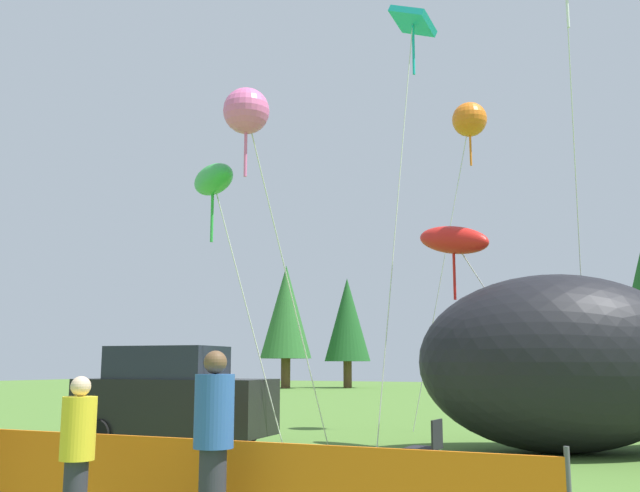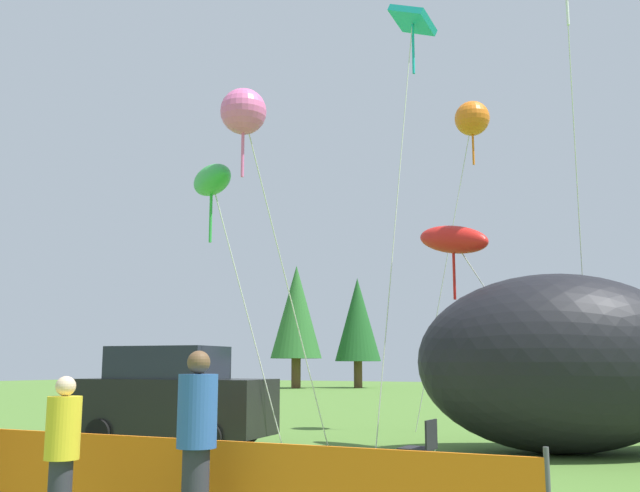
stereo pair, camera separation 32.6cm
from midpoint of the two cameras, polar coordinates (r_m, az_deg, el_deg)
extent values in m
plane|color=#4C752D|center=(11.85, -2.99, -17.77)|extent=(120.00, 120.00, 0.00)
cube|color=black|center=(15.99, -10.95, -12.47)|extent=(4.38, 2.13, 1.16)
cube|color=#1E232D|center=(16.07, -11.50, -9.12)|extent=(2.48, 1.77, 0.70)
cylinder|color=black|center=(16.12, -5.38, -14.48)|extent=(0.61, 0.30, 0.59)
cylinder|color=black|center=(14.69, -8.16, -14.92)|extent=(0.61, 0.30, 0.59)
cylinder|color=black|center=(17.39, -13.41, -13.90)|extent=(0.61, 0.30, 0.59)
cylinder|color=black|center=(16.09, -16.64, -14.15)|extent=(0.61, 0.30, 0.59)
cube|color=black|center=(11.57, 8.62, -15.72)|extent=(0.51, 0.51, 0.03)
cube|color=black|center=(11.46, 9.72, -14.64)|extent=(0.05, 0.47, 0.44)
cylinder|color=#A5A5AD|center=(11.48, 7.25, -16.89)|extent=(0.02, 0.02, 0.43)
cylinder|color=#A5A5AD|center=(11.86, 8.04, -16.63)|extent=(0.02, 0.02, 0.43)
cylinder|color=#A5A5AD|center=(11.33, 9.29, -16.94)|extent=(0.02, 0.02, 0.43)
cylinder|color=#A5A5AD|center=(11.72, 10.02, -16.67)|extent=(0.02, 0.02, 0.43)
ellipsoid|color=black|center=(15.06, 19.10, -8.79)|extent=(6.47, 5.44, 3.51)
ellipsoid|color=white|center=(15.08, 19.27, -11.79)|extent=(4.29, 3.84, 1.58)
cube|color=orange|center=(8.82, -15.10, -17.34)|extent=(9.56, 0.39, 0.91)
cylinder|color=yellow|center=(7.91, -18.71, -13.60)|extent=(0.35, 0.35, 0.63)
sphere|color=beige|center=(7.89, -18.55, -10.58)|extent=(0.21, 0.21, 0.21)
cylinder|color=#2D59A5|center=(7.50, -8.53, -12.90)|extent=(0.40, 0.40, 0.73)
sphere|color=brown|center=(7.49, -8.44, -9.19)|extent=(0.24, 0.24, 0.24)
cylinder|color=silver|center=(14.80, -5.21, -5.47)|extent=(0.96, 1.47, 5.48)
ellipsoid|color=green|center=(14.91, -8.04, 5.22)|extent=(2.08, 1.86, 0.86)
cylinder|color=green|center=(14.75, -8.11, 2.59)|extent=(0.06, 0.06, 1.20)
cylinder|color=silver|center=(15.97, 16.33, -7.37)|extent=(2.38, 1.63, 4.40)
ellipsoid|color=red|center=(15.69, 11.19, 0.51)|extent=(2.01, 1.32, 1.07)
cylinder|color=red|center=(15.58, 11.27, -2.02)|extent=(0.06, 0.06, 1.20)
cylinder|color=silver|center=(14.41, -1.95, -3.29)|extent=(0.37, 2.96, 6.53)
sphere|color=pink|center=(14.01, -5.47, 10.67)|extent=(0.89, 0.89, 0.89)
cylinder|color=pink|center=(13.78, -5.52, 7.94)|extent=(0.06, 0.06, 1.20)
cylinder|color=silver|center=(19.20, 10.42, -1.99)|extent=(1.69, 0.43, 8.33)
sphere|color=orange|center=(20.13, 12.53, 9.93)|extent=(0.94, 0.94, 0.94)
cylinder|color=orange|center=(19.91, 12.61, 8.03)|extent=(0.06, 0.06, 1.20)
cylinder|color=silver|center=(15.50, 6.65, 1.99)|extent=(0.72, 0.92, 9.55)
cube|color=#19B2B2|center=(17.37, 7.98, 17.45)|extent=(0.92, 1.00, 0.65)
cylinder|color=#19B2B2|center=(17.07, 8.03, 15.36)|extent=(0.06, 0.06, 1.20)
cylinder|color=silver|center=(16.44, 20.52, 2.68)|extent=(0.36, 2.49, 10.01)
cylinder|color=brown|center=(53.67, -1.76, -10.14)|extent=(0.70, 0.70, 2.18)
cone|color=#2D6B2D|center=(53.81, -1.73, -5.26)|extent=(3.84, 3.84, 6.98)
cylinder|color=brown|center=(54.54, 3.24, -10.23)|extent=(0.63, 0.63, 1.98)
cone|color=#1E5623|center=(54.64, 3.20, -5.87)|extent=(3.48, 3.48, 6.32)
camera|label=1|loc=(0.16, -89.42, -0.10)|focal=40.00mm
camera|label=2|loc=(0.16, 90.58, 0.10)|focal=40.00mm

